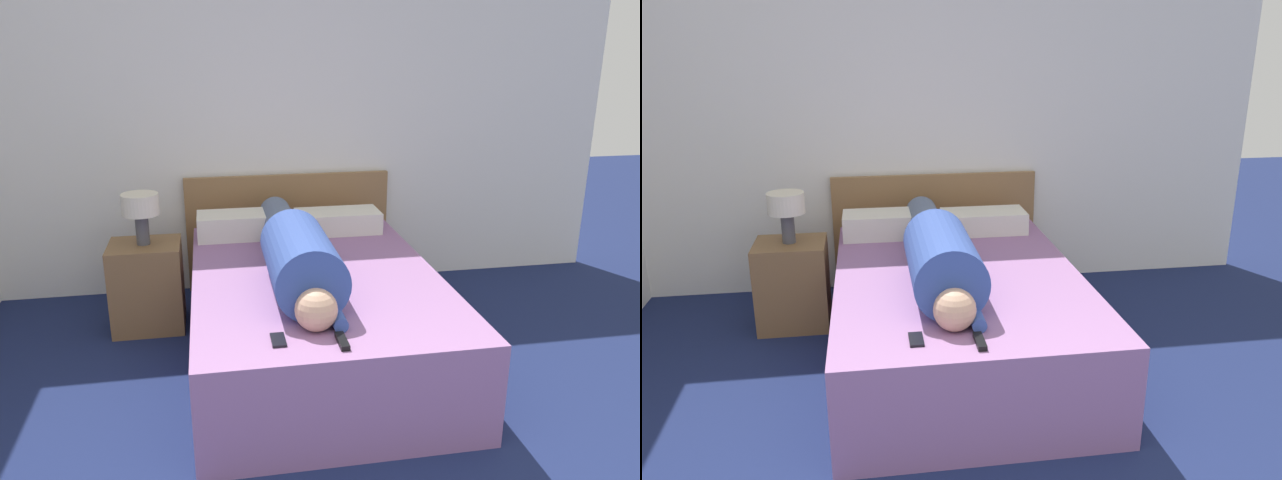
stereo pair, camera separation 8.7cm
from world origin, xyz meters
TOP-DOWN VIEW (x-y plane):
  - wall_back at (0.00, 3.52)m, footprint 5.16×0.06m
  - bed at (0.12, 2.28)m, footprint 1.39×2.07m
  - headboard at (0.12, 3.45)m, footprint 1.51×0.04m
  - nightstand at (-0.88, 2.88)m, footprint 0.45×0.39m
  - table_lamp at (-0.88, 2.88)m, footprint 0.23×0.23m
  - person_lying at (-0.00, 2.20)m, footprint 0.36×1.81m
  - pillow_near_headboard at (-0.24, 3.06)m, footprint 0.61×0.29m
  - pillow_second at (0.42, 3.06)m, footprint 0.58×0.29m
  - tv_remote at (0.09, 1.40)m, footprint 0.04×0.15m
  - cell_phone at (-0.19, 1.48)m, footprint 0.06×0.13m

SIDE VIEW (x-z plane):
  - bed at x=0.12m, z-range 0.00..0.53m
  - nightstand at x=-0.88m, z-range 0.00..0.57m
  - headboard at x=0.12m, z-range 0.00..0.86m
  - cell_phone at x=-0.19m, z-range 0.53..0.54m
  - tv_remote at x=0.09m, z-range 0.53..0.55m
  - pillow_second at x=0.42m, z-range 0.53..0.67m
  - pillow_near_headboard at x=-0.24m, z-range 0.53..0.69m
  - person_lying at x=0.00m, z-range 0.50..0.87m
  - table_lamp at x=-0.88m, z-range 0.64..0.97m
  - wall_back at x=0.00m, z-range 0.00..2.60m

